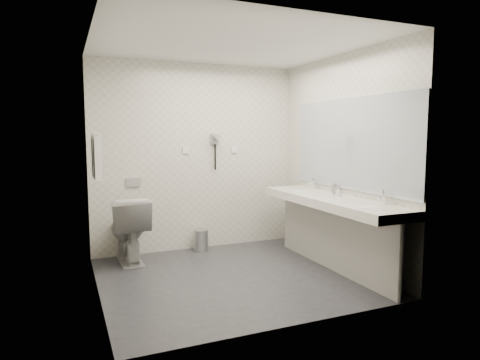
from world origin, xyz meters
name	(u,v)px	position (x,y,z in m)	size (l,w,h in m)	color
floor	(233,277)	(0.00, 0.00, 0.00)	(2.80, 2.80, 0.00)	#29292E
ceiling	(232,43)	(0.00, 0.00, 2.50)	(2.80, 2.80, 0.00)	silver
wall_back	(197,157)	(0.00, 1.30, 1.25)	(2.80, 2.80, 0.00)	beige
wall_front	(294,174)	(0.00, -1.30, 1.25)	(2.80, 2.80, 0.00)	beige
wall_left	(95,167)	(-1.40, 0.00, 1.25)	(2.60, 2.60, 0.00)	beige
wall_right	(341,160)	(1.40, 0.00, 1.25)	(2.60, 2.60, 0.00)	beige
vanity_counter	(331,201)	(1.12, -0.20, 0.80)	(0.55, 2.20, 0.10)	silver
vanity_panel	(331,237)	(1.15, -0.20, 0.38)	(0.03, 2.15, 0.75)	#9C9994
vanity_post_near	(400,262)	(1.18, -1.24, 0.38)	(0.06, 0.06, 0.75)	silver
vanity_post_far	(289,220)	(1.18, 0.84, 0.38)	(0.06, 0.06, 0.75)	silver
mirror	(351,144)	(1.39, -0.20, 1.45)	(0.02, 2.20, 1.05)	#B2BCC6
basin_near	(369,207)	(1.12, -0.85, 0.83)	(0.40, 0.31, 0.05)	silver
basin_far	(301,191)	(1.12, 0.45, 0.83)	(0.40, 0.31, 0.05)	silver
faucet_near	(385,197)	(1.32, -0.85, 0.92)	(0.04, 0.04, 0.15)	silver
faucet_far	(314,184)	(1.32, 0.45, 0.92)	(0.04, 0.04, 0.15)	silver
soap_bottle_a	(338,192)	(1.23, -0.19, 0.91)	(0.05, 0.05, 0.11)	beige
glass_left	(335,189)	(1.34, 0.01, 0.90)	(0.06, 0.06, 0.11)	silver
glass_right	(334,189)	(1.36, 0.06, 0.90)	(0.06, 0.06, 0.10)	silver
toilet	(128,229)	(-0.97, 1.02, 0.41)	(0.45, 0.80, 0.81)	silver
flush_plate	(133,182)	(-0.85, 1.29, 0.95)	(0.18, 0.02, 0.12)	#B2B5BA
pedal_bin	(201,241)	(0.00, 1.13, 0.14)	(0.19, 0.19, 0.27)	#B2B5BA
bin_lid	(201,230)	(0.00, 1.13, 0.28)	(0.19, 0.19, 0.01)	#B2B5BA
towel_rail	(95,135)	(-1.35, 0.55, 1.55)	(0.02, 0.02, 0.62)	silver
towel_near	(98,157)	(-1.34, 0.41, 1.33)	(0.07, 0.24, 0.48)	white
towel_far	(95,155)	(-1.34, 0.69, 1.33)	(0.07, 0.24, 0.48)	white
dryer_cradle	(215,139)	(0.25, 1.27, 1.50)	(0.10, 0.04, 0.14)	gray
dryer_barrel	(216,137)	(0.25, 1.20, 1.53)	(0.08, 0.08, 0.14)	gray
dryer_cord	(215,157)	(0.25, 1.26, 1.25)	(0.02, 0.02, 0.35)	black
switch_plate_a	(186,150)	(-0.15, 1.29, 1.35)	(0.09, 0.02, 0.09)	silver
switch_plate_b	(235,149)	(0.55, 1.29, 1.35)	(0.09, 0.02, 0.09)	silver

